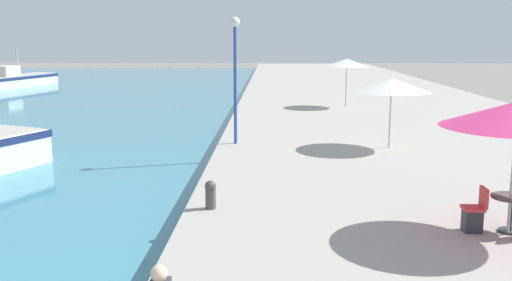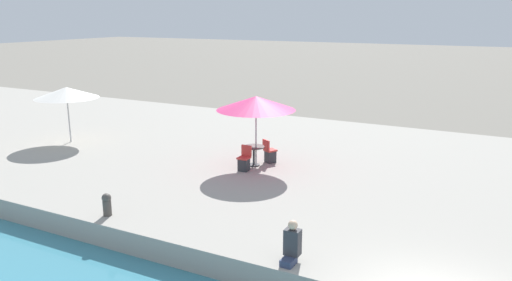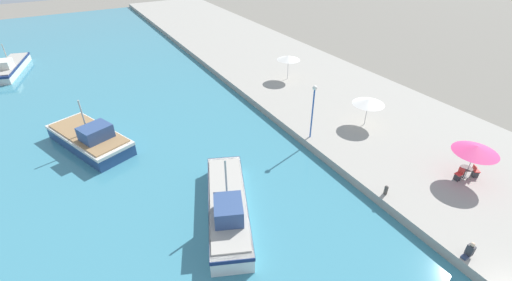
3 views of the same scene
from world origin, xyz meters
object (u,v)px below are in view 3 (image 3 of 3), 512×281
Objects in this scene: fishing_boat_mid at (90,138)px; lamppost at (313,103)px; cafe_chair_right at (475,173)px; mooring_bollard at (386,190)px; fishing_boat_near at (228,206)px; fishing_boat_far at (10,67)px; person_at_quay at (469,251)px; cafe_table at (466,170)px; cafe_chair_left at (458,176)px; cafe_umbrella_white at (369,101)px; cafe_umbrella_striped at (288,58)px; cafe_umbrella_pink at (476,149)px.

lamppost is at bearing -50.41° from fishing_boat_mid.
cafe_chair_right reaches higher than mooring_bollard.
fishing_boat_near is 1.00× the size of fishing_boat_far.
fishing_boat_far reaches higher than mooring_bollard.
person_at_quay is (-6.87, -3.92, 0.12)m from cafe_chair_right.
cafe_table is 0.88× the size of cafe_chair_left.
fishing_boat_mid is at bearing 156.76° from cafe_umbrella_white.
fishing_boat_far is at bearing 144.06° from cafe_umbrella_striped.
fishing_boat_mid is 18.24m from lamppost.
cafe_umbrella_white is (-0.54, 9.02, -0.19)m from cafe_umbrella_pink.
fishing_boat_far is 38.56m from lamppost.
cafe_chair_right is (0.63, -0.36, -0.21)m from cafe_table.
cafe_umbrella_striped is 2.94× the size of cafe_chair_left.
cafe_table is at bearing -61.58° from fishing_boat_mid.
cafe_umbrella_striped is at bearing 90.04° from cafe_umbrella_white.
fishing_boat_far is 49.75m from cafe_table.
cafe_chair_left is (-0.64, 0.15, -2.07)m from cafe_umbrella_pink.
cafe_umbrella_pink is 4.41× the size of mooring_bollard.
cafe_umbrella_striped reaches higher than cafe_chair_right.
cafe_umbrella_pink is (21.88, -18.19, 2.23)m from fishing_boat_mid.
fishing_boat_near is 3.24× the size of cafe_umbrella_pink.
cafe_chair_right is at bearing 3.14° from fishing_boat_near.
cafe_umbrella_white reaches higher than mooring_bollard.
lamppost reaches higher than cafe_chair_right.
cafe_umbrella_white is at bearing -45.41° from fishing_boat_mid.
cafe_table is (0.09, 0.14, -1.86)m from cafe_umbrella_pink.
fishing_boat_far reaches higher than cafe_chair_right.
cafe_table is at bearing -41.80° from fishing_boat_far.
mooring_bollard is at bearing -126.54° from cafe_umbrella_white.
cafe_umbrella_pink is 2.20m from cafe_chair_right.
fishing_boat_far reaches higher than person_at_quay.
cafe_umbrella_striped reaches higher than cafe_umbrella_white.
cafe_umbrella_white is 9.47m from mooring_bollard.
fishing_boat_mid is 0.93× the size of fishing_boat_far.
cafe_umbrella_white is 3.40× the size of cafe_table.
fishing_boat_near is 13.45m from person_at_quay.
fishing_boat_mid is 27.87m from cafe_chair_left.
cafe_umbrella_striped is (15.03, 15.62, 2.29)m from fishing_boat_near.
lamppost is at bearing 122.63° from cafe_table.
fishing_boat_far is at bearing 115.95° from person_at_quay.
cafe_table reaches higher than mooring_bollard.
mooring_bollard is (-6.78, 1.77, 0.02)m from cafe_chair_right.
fishing_boat_near reaches higher than cafe_umbrella_striped.
cafe_umbrella_striped is 20.39m from mooring_bollard.
fishing_boat_mid is at bearing 138.66° from fishing_boat_near.
cafe_chair_right is 7.91m from person_at_quay.
fishing_boat_far is 3.50× the size of cafe_umbrella_striped.
cafe_chair_left is 0.20× the size of lamppost.
fishing_boat_mid is at bearing -99.52° from cafe_chair_right.
lamppost is (22.15, -31.42, 3.06)m from fishing_boat_far.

